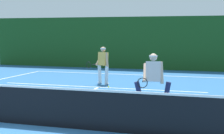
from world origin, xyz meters
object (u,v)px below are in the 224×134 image
player_near (153,79)px  tennis_ball (79,90)px  tennis_ball_extra (108,87)px  player_far (103,64)px

player_near → tennis_ball: (-3.39, 2.52, -0.89)m
tennis_ball_extra → tennis_ball: bearing=-124.4°
tennis_ball → tennis_ball_extra: (0.81, 1.18, 0.00)m
player_near → tennis_ball: size_ratio=25.40×
player_far → tennis_ball_extra: 1.34m
player_far → tennis_ball_extra: player_far is taller
player_near → tennis_ball_extra: 4.60m
player_near → player_far: (-3.13, 4.55, -0.02)m
player_far → tennis_ball: bearing=110.9°
player_near → player_far: size_ratio=1.02×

